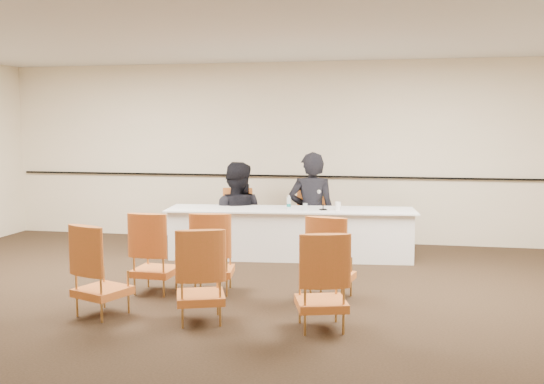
{
  "coord_description": "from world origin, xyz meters",
  "views": [
    {
      "loc": [
        1.66,
        -6.09,
        1.91
      ],
      "look_at": [
        -0.03,
        2.6,
        0.97
      ],
      "focal_mm": 40.0,
      "sensor_mm": 36.0,
      "label": 1
    }
  ],
  "objects_px": {
    "drinking_glass": "(305,207)",
    "coffee_cup": "(338,206)",
    "panelist_second_chair": "(236,219)",
    "aud_chair_front_right": "(331,257)",
    "aud_chair_back_left": "(102,269)",
    "water_bottle": "(289,202)",
    "panelist_main": "(312,216)",
    "microphone": "(323,200)",
    "panelist_second": "(236,224)",
    "aud_chair_front_left": "(155,252)",
    "aud_chair_back_right": "(321,280)",
    "panelist_main_chair": "(312,220)",
    "aud_chair_back_mid": "(200,274)",
    "aud_chair_front_mid": "(213,252)",
    "panel_table": "(290,233)"
  },
  "relations": [
    {
      "from": "water_bottle",
      "to": "aud_chair_front_right",
      "type": "distance_m",
      "value": 2.22
    },
    {
      "from": "panelist_second_chair",
      "to": "aud_chair_front_left",
      "type": "xyz_separation_m",
      "value": [
        -0.29,
        -2.62,
        0.0
      ]
    },
    {
      "from": "aud_chair_front_left",
      "to": "aud_chair_front_mid",
      "type": "relative_size",
      "value": 1.0
    },
    {
      "from": "panelist_second",
      "to": "aud_chair_front_mid",
      "type": "height_order",
      "value": "panelist_second"
    },
    {
      "from": "panel_table",
      "to": "aud_chair_front_left",
      "type": "relative_size",
      "value": 3.81
    },
    {
      "from": "aud_chair_back_mid",
      "to": "aud_chair_back_right",
      "type": "xyz_separation_m",
      "value": [
        1.19,
        0.01,
        0.0
      ]
    },
    {
      "from": "panelist_second_chair",
      "to": "coffee_cup",
      "type": "bearing_deg",
      "value": -22.36
    },
    {
      "from": "panel_table",
      "to": "panelist_second",
      "type": "bearing_deg",
      "value": 148.67
    },
    {
      "from": "coffee_cup",
      "to": "aud_chair_back_mid",
      "type": "distance_m",
      "value": 3.27
    },
    {
      "from": "panelist_main_chair",
      "to": "water_bottle",
      "type": "relative_size",
      "value": 4.66
    },
    {
      "from": "water_bottle",
      "to": "drinking_glass",
      "type": "distance_m",
      "value": 0.27
    },
    {
      "from": "microphone",
      "to": "aud_chair_front_left",
      "type": "xyz_separation_m",
      "value": [
        -1.72,
        -2.1,
        -0.39
      ]
    },
    {
      "from": "drinking_glass",
      "to": "coffee_cup",
      "type": "xyz_separation_m",
      "value": [
        0.47,
        0.05,
        0.01
      ]
    },
    {
      "from": "microphone",
      "to": "aud_chair_front_right",
      "type": "xyz_separation_m",
      "value": [
        0.31,
        -1.99,
        -0.39
      ]
    },
    {
      "from": "panelist_second",
      "to": "panelist_main_chair",
      "type": "bearing_deg",
      "value": -176.65
    },
    {
      "from": "panelist_main",
      "to": "aud_chair_front_right",
      "type": "distance_m",
      "value": 2.68
    },
    {
      "from": "aud_chair_back_left",
      "to": "water_bottle",
      "type": "bearing_deg",
      "value": 86.55
    },
    {
      "from": "panelist_main",
      "to": "drinking_glass",
      "type": "bearing_deg",
      "value": 84.96
    },
    {
      "from": "aud_chair_back_mid",
      "to": "panelist_main",
      "type": "bearing_deg",
      "value": 60.42
    },
    {
      "from": "water_bottle",
      "to": "aud_chair_back_left",
      "type": "height_order",
      "value": "aud_chair_back_left"
    },
    {
      "from": "water_bottle",
      "to": "aud_chair_back_left",
      "type": "xyz_separation_m",
      "value": [
        -1.42,
        -3.07,
        -0.35
      ]
    },
    {
      "from": "panelist_second",
      "to": "aud_chair_back_left",
      "type": "distance_m",
      "value": 3.58
    },
    {
      "from": "panel_table",
      "to": "panelist_main",
      "type": "distance_m",
      "value": 0.65
    },
    {
      "from": "panelist_main",
      "to": "aud_chair_back_right",
      "type": "bearing_deg",
      "value": 94.58
    },
    {
      "from": "water_bottle",
      "to": "coffee_cup",
      "type": "bearing_deg",
      "value": -1.39
    },
    {
      "from": "panelist_second_chair",
      "to": "aud_chair_back_left",
      "type": "bearing_deg",
      "value": -103.65
    },
    {
      "from": "panelist_second",
      "to": "drinking_glass",
      "type": "height_order",
      "value": "panelist_second"
    },
    {
      "from": "drinking_glass",
      "to": "aud_chair_back_mid",
      "type": "bearing_deg",
      "value": -101.63
    },
    {
      "from": "water_bottle",
      "to": "aud_chair_front_mid",
      "type": "bearing_deg",
      "value": -105.4
    },
    {
      "from": "aud_chair_front_mid",
      "to": "panelist_second_chair",
      "type": "bearing_deg",
      "value": 89.95
    },
    {
      "from": "microphone",
      "to": "aud_chair_front_right",
      "type": "distance_m",
      "value": 2.05
    },
    {
      "from": "panelist_second_chair",
      "to": "aud_chair_back_left",
      "type": "relative_size",
      "value": 1.0
    },
    {
      "from": "drinking_glass",
      "to": "aud_chair_back_right",
      "type": "relative_size",
      "value": 0.11
    },
    {
      "from": "panelist_second_chair",
      "to": "aud_chair_front_right",
      "type": "xyz_separation_m",
      "value": [
        1.74,
        -2.5,
        0.0
      ]
    },
    {
      "from": "panel_table",
      "to": "panelist_second",
      "type": "xyz_separation_m",
      "value": [
        -0.94,
        0.45,
        0.04
      ]
    },
    {
      "from": "panelist_main_chair",
      "to": "aud_chair_back_mid",
      "type": "distance_m",
      "value": 3.73
    },
    {
      "from": "drinking_glass",
      "to": "aud_chair_back_mid",
      "type": "xyz_separation_m",
      "value": [
        -0.62,
        -3.01,
        -0.3
      ]
    },
    {
      "from": "panelist_second",
      "to": "aud_chair_back_left",
      "type": "relative_size",
      "value": 2.05
    },
    {
      "from": "panel_table",
      "to": "panelist_second",
      "type": "distance_m",
      "value": 1.05
    },
    {
      "from": "panelist_main",
      "to": "aud_chair_back_left",
      "type": "xyz_separation_m",
      "value": [
        -1.68,
        -3.66,
        -0.07
      ]
    },
    {
      "from": "drinking_glass",
      "to": "aud_chair_back_left",
      "type": "relative_size",
      "value": 0.11
    },
    {
      "from": "panelist_second",
      "to": "aud_chair_front_left",
      "type": "distance_m",
      "value": 2.64
    },
    {
      "from": "panelist_main_chair",
      "to": "coffee_cup",
      "type": "height_order",
      "value": "panelist_main_chair"
    },
    {
      "from": "coffee_cup",
      "to": "panel_table",
      "type": "bearing_deg",
      "value": 176.89
    },
    {
      "from": "panelist_second",
      "to": "aud_chair_back_left",
      "type": "bearing_deg",
      "value": 79.7
    },
    {
      "from": "aud_chair_front_right",
      "to": "drinking_glass",
      "type": "bearing_deg",
      "value": 118.43
    },
    {
      "from": "aud_chair_front_left",
      "to": "water_bottle",
      "type": "bearing_deg",
      "value": 63.19
    },
    {
      "from": "panelist_main",
      "to": "aud_chair_front_right",
      "type": "relative_size",
      "value": 2.08
    },
    {
      "from": "aud_chair_front_left",
      "to": "aud_chair_back_left",
      "type": "relative_size",
      "value": 1.0
    },
    {
      "from": "panelist_main_chair",
      "to": "aud_chair_back_left",
      "type": "distance_m",
      "value": 4.03
    }
  ]
}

